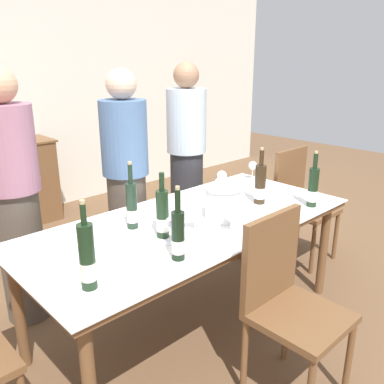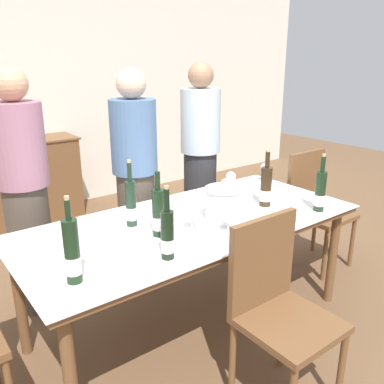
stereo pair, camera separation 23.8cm
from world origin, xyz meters
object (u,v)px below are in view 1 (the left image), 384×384
Objects in this scene: wine_glass_2 at (195,213)px; person_guest_left at (126,182)px; wine_bottle_1 at (178,236)px; person_guest_right at (187,161)px; wine_bottle_3 at (132,206)px; wine_glass_0 at (231,215)px; wine_bottle_0 at (87,259)px; ice_bucket at (223,202)px; wine_bottle_4 at (163,215)px; wine_glass_4 at (253,166)px; chair_right_end at (299,198)px; wine_glass_1 at (171,224)px; wine_glass_3 at (222,176)px; wine_bottle_5 at (313,188)px; dining_table at (192,230)px; person_host at (15,202)px; wine_glass_5 at (220,184)px; chair_near_front at (286,295)px; wine_bottle_2 at (260,185)px.

wine_glass_2 is 0.09× the size of person_guest_left.
person_guest_right is at bearing 45.82° from wine_bottle_1.
wine_glass_2 is (0.24, -0.27, -0.03)m from wine_bottle_3.
wine_bottle_1 reaches higher than wine_glass_0.
ice_bucket is at bearing 7.81° from wine_bottle_0.
wine_bottle_4 is 1.34m from person_guest_right.
wine_bottle_3 is at bearing 150.68° from ice_bucket.
chair_right_end is at bearing -29.53° from wine_glass_4.
wine_glass_1 is at bearing -168.14° from wine_glass_2.
ice_bucket reaches higher than wine_glass_3.
wine_bottle_1 is at bearing -120.55° from wine_glass_1.
wine_glass_4 is 0.09× the size of person_guest_left.
wine_bottle_5 is 1.30m from person_guest_left.
wine_bottle_5 is at bearing -56.82° from person_guest_left.
chair_right_end is at bearing 8.83° from wine_bottle_0.
wine_bottle_3 is at bearing -121.86° from person_guest_left.
ice_bucket is at bearing 20.21° from wine_bottle_1.
wine_bottle_1 reaches higher than dining_table.
person_guest_right is at bearing 44.11° from wine_glass_1.
person_host reaches higher than wine_bottle_0.
wine_glass_5 is 1.32m from person_host.
wine_glass_1 is (0.09, 0.16, -0.02)m from wine_bottle_1.
wine_glass_1 is at bearing -156.23° from wine_glass_5.
chair_near_front reaches higher than wine_glass_1.
wine_glass_1 is at bearing -101.69° from wine_bottle_4.
wine_bottle_0 reaches higher than wine_bottle_4.
wine_glass_3 is (0.59, 0.30, 0.16)m from dining_table.
wine_glass_5 is (-0.14, 0.24, -0.02)m from wine_bottle_2.
wine_bottle_5 reaches higher than wine_glass_3.
wine_bottle_3 reaches higher than dining_table.
wine_bottle_1 reaches higher than wine_glass_4.
wine_bottle_2 is at bearing 3.72° from ice_bucket.
chair_near_front is 0.58× the size of person_host.
wine_bottle_1 is 0.23× the size of person_guest_left.
wine_glass_0 is (0.38, -0.42, -0.04)m from wine_bottle_3.
wine_glass_1 is at bearing -66.36° from person_host.
person_guest_right reaches higher than person_guest_left.
wine_bottle_4 reaches higher than wine_glass_5.
wine_bottle_2 is at bearing 19.77° from wine_glass_0.
ice_bucket is 0.63× the size of wine_bottle_4.
person_host reaches higher than wine_bottle_3.
wine_bottle_3 reaches higher than wine_bottle_1.
wine_bottle_0 is 0.65m from wine_bottle_3.
dining_table is 5.60× the size of wine_bottle_1.
wine_bottle_4 is (-0.43, 0.05, 0.02)m from ice_bucket.
person_guest_left is (-1.30, 0.64, 0.27)m from chair_right_end.
wine_glass_1 is at bearing 9.72° from wine_bottle_0.
wine_glass_2 is at bearing -127.50° from dining_table.
wine_bottle_0 is 1.04× the size of wine_bottle_2.
ice_bucket is (0.15, -0.11, 0.17)m from dining_table.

